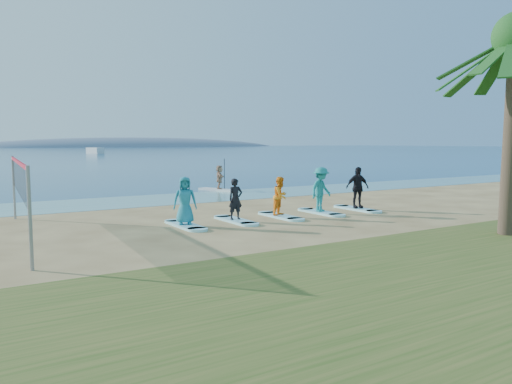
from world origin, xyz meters
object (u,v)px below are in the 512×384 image
surfboard_2 (280,216)px  student_2 (281,196)px  student_3 (321,189)px  surfboard_1 (236,220)px  volleyball_net (19,178)px  boat_offshore_b (95,154)px  paddleboard (220,190)px  surfboard_0 (185,225)px  surfboard_4 (357,209)px  paddleboarder (219,177)px  surfboard_3 (321,212)px  student_1 (235,199)px  student_0 (185,200)px  student_4 (357,187)px

surfboard_2 → student_2: size_ratio=1.41×
surfboard_2 → student_3: 2.31m
surfboard_1 → volleyball_net: bearing=174.6°
boat_offshore_b → surfboard_1: bearing=-119.5°
student_2 → surfboard_2: bearing=0.0°
paddleboard → student_3: size_ratio=1.59×
boat_offshore_b → student_2: (-21.46, -114.90, 0.87)m
surfboard_0 → surfboard_2: size_ratio=1.00×
student_3 → surfboard_4: (2.09, 0.00, -0.99)m
paddleboarder → surfboard_2: paddleboarder is taller
volleyball_net → student_2: 9.58m
surfboard_3 → surfboard_4: same height
paddleboard → student_2: 11.49m
paddleboarder → surfboard_4: 11.14m
boat_offshore_b → student_3: student_3 is taller
volleyball_net → surfboard_3: volleyball_net is taller
surfboard_2 → surfboard_4: bearing=0.0°
paddleboarder → student_1: size_ratio=0.94×
paddleboard → surfboard_0: bearing=-144.1°
surfboard_3 → student_3: 0.99m
surfboard_1 → student_0: bearing=180.0°
surfboard_0 → student_1: bearing=0.0°
volleyball_net → student_1: bearing=-5.4°
surfboard_3 → surfboard_4: (2.09, 0.00, 0.00)m
student_0 → student_3: student_3 is taller
student_4 → surfboard_2: bearing=-163.9°
volleyball_net → student_4: volleyball_net is taller
volleyball_net → paddleboarder: 16.28m
student_0 → surfboard_2: size_ratio=0.78×
student_1 → surfboard_2: bearing=2.1°
student_4 → student_1: bearing=-163.9°
boat_offshore_b → surfboard_0: size_ratio=2.34×
student_2 → surfboard_0: bearing=155.1°
student_0 → surfboard_3: student_0 is taller
paddleboard → surfboard_0: paddleboard is taller
student_1 → student_0: bearing=-177.9°
paddleboard → boat_offshore_b: boat_offshore_b is taller
paddleboard → surfboard_4: size_ratio=1.36×
paddleboard → surfboard_2: paddleboard is taller
paddleboard → surfboard_4: bearing=-105.0°
paddleboard → student_4: size_ratio=1.62×
boat_offshore_b → surfboard_3: 116.52m
student_2 → student_3: student_3 is taller
surfboard_3 → student_3: student_3 is taller
student_2 → surfboard_4: (4.19, 0.00, -0.83)m
surfboard_2 → surfboard_0: bearing=180.0°
student_0 → surfboard_3: 6.34m
student_2 → student_3: 2.10m
volleyball_net → student_0: volleyball_net is taller
student_0 → surfboard_4: size_ratio=0.78×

